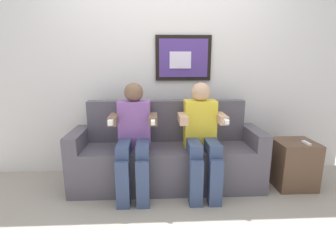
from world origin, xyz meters
The scene contains 7 objects.
ground_plane centered at (0.00, 0.00, 0.00)m, with size 5.70×5.70×0.00m, color #9E9384.
back_wall_assembly centered at (0.01, 0.76, 1.30)m, with size 4.39×0.10×2.60m.
couch centered at (0.00, 0.33, 0.31)m, with size 1.99×0.58×0.90m.
person_on_left centered at (-0.33, 0.16, 0.61)m, with size 0.46×0.56×1.11m.
person_on_right centered at (0.34, 0.16, 0.61)m, with size 0.46×0.56×1.11m.
side_table_right centered at (1.34, 0.22, 0.25)m, with size 0.40×0.40×0.50m.
spare_remote_on_table centered at (1.41, 0.14, 0.51)m, with size 0.04×0.13×0.02m, color white.
Camera 1 is at (-0.12, -2.33, 1.31)m, focal length 28.05 mm.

